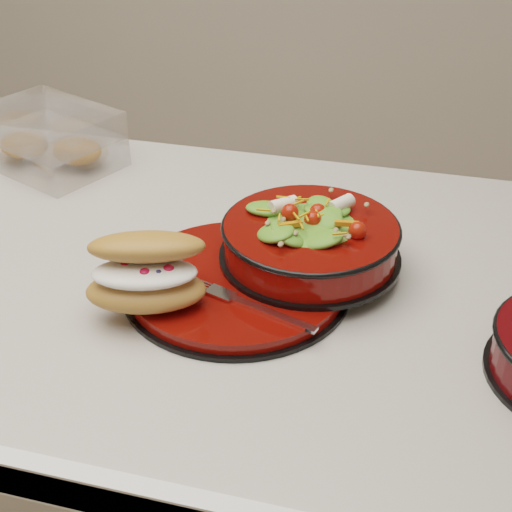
% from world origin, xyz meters
% --- Properties ---
extents(island_counter, '(1.24, 0.74, 0.90)m').
position_xyz_m(island_counter, '(0.00, -0.00, 0.45)').
color(island_counter, silver).
rests_on(island_counter, ground).
extents(dinner_plate, '(0.29, 0.29, 0.02)m').
position_xyz_m(dinner_plate, '(0.06, -0.04, 0.91)').
color(dinner_plate, black).
rests_on(dinner_plate, island_counter).
extents(salad_bowl, '(0.24, 0.24, 0.10)m').
position_xyz_m(salad_bowl, '(0.14, 0.03, 0.96)').
color(salad_bowl, black).
rests_on(salad_bowl, dinner_plate).
extents(croissant, '(0.16, 0.13, 0.09)m').
position_xyz_m(croissant, '(-0.03, -0.12, 0.96)').
color(croissant, '#AC7434').
rests_on(croissant, dinner_plate).
extents(fork, '(0.15, 0.06, 0.00)m').
position_xyz_m(fork, '(0.10, -0.10, 0.92)').
color(fork, silver).
rests_on(fork, dinner_plate).
extents(pastry_box, '(0.26, 0.23, 0.09)m').
position_xyz_m(pastry_box, '(-0.35, 0.24, 0.95)').
color(pastry_box, white).
rests_on(pastry_box, island_counter).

